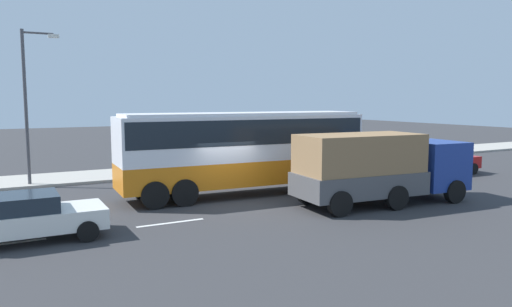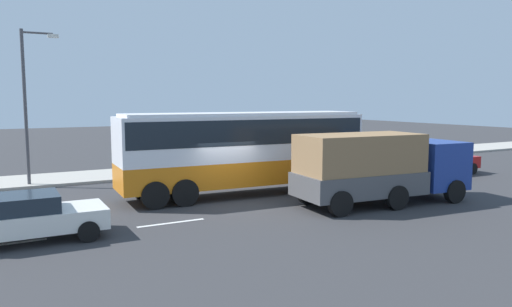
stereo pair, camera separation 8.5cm
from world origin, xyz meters
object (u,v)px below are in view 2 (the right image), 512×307
Objects in this scene: pedestrian_near_curb at (194,152)px; street_lamp at (28,97)px; coach_bus at (244,144)px; car_red_compact at (442,160)px; car_white_minivan at (25,217)px; cargo_truck at (380,166)px.

pedestrian_near_curb is 9.54m from street_lamp.
coach_bus is 10.75m from street_lamp.
street_lamp is (-20.78, 6.83, 3.58)m from car_red_compact.
street_lamp reaches higher than car_white_minivan.
cargo_truck is at bearing -45.44° from coach_bus.
car_red_compact is at bearing -18.20° from street_lamp.
cargo_truck is 16.62m from street_lamp.
cargo_truck is 4.48× the size of pedestrian_near_curb.
street_lamp is at bearing 143.56° from coach_bus.
pedestrian_near_curb reaches higher than car_white_minivan.
coach_bus reaches higher than cargo_truck.
street_lamp is at bearing 66.46° from pedestrian_near_curb.
car_white_minivan is 1.03× the size of car_red_compact.
street_lamp is (-8.15, 6.69, 2.10)m from coach_bus.
coach_bus is at bearing -178.71° from car_red_compact.
pedestrian_near_curb is at bearing 87.57° from coach_bus.
coach_bus is 9.76m from car_white_minivan.
street_lamp reaches higher than coach_bus.
cargo_truck is at bearing -4.32° from car_white_minivan.
car_white_minivan is 14.86m from pedestrian_near_curb.
street_lamp is at bearing 141.69° from cargo_truck.
pedestrian_near_curb is (0.74, 7.89, -1.14)m from coach_bus.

